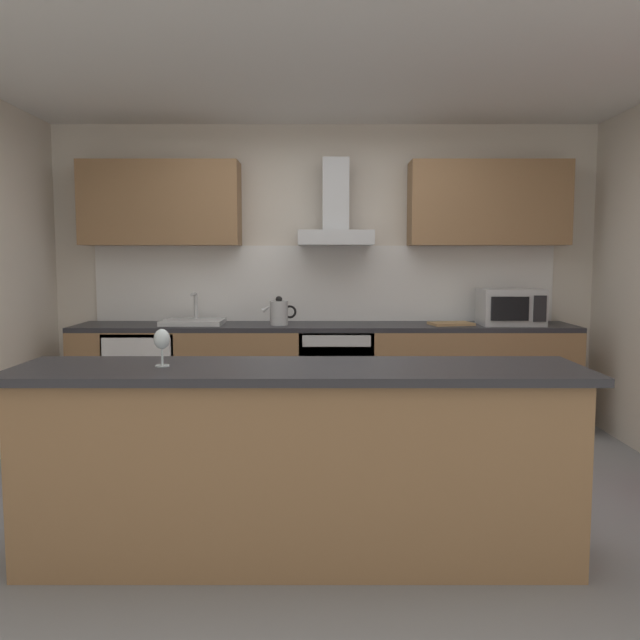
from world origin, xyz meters
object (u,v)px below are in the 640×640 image
at_px(oven, 336,377).
at_px(range_hood, 336,218).
at_px(microwave, 511,307).
at_px(sink, 194,321).
at_px(wine_glass, 162,340).
at_px(kettle, 280,312).
at_px(chopping_board, 452,324).
at_px(refrigerator, 147,381).

bearing_deg(oven, range_hood, 90.00).
xyz_separation_m(microwave, sink, (-2.63, 0.04, -0.12)).
distance_m(oven, range_hood, 1.33).
relative_size(range_hood, wine_glass, 4.05).
distance_m(sink, wine_glass, 2.38).
bearing_deg(kettle, chopping_board, 0.40).
distance_m(sink, range_hood, 1.47).
bearing_deg(microwave, chopping_board, 179.51).
height_order(range_hood, wine_glass, range_hood).
height_order(sink, kettle, sink).
bearing_deg(wine_glass, chopping_board, 51.77).
xyz_separation_m(refrigerator, kettle, (1.12, -0.03, 0.58)).
bearing_deg(range_hood, microwave, -6.22).
xyz_separation_m(oven, chopping_board, (0.95, -0.02, 0.45)).
relative_size(oven, range_hood, 1.11).
relative_size(oven, microwave, 1.60).
xyz_separation_m(sink, kettle, (0.72, -0.04, 0.08)).
bearing_deg(wine_glass, oven, 69.54).
bearing_deg(oven, chopping_board, -1.42).
bearing_deg(sink, range_hood, 5.70).
xyz_separation_m(refrigerator, microwave, (3.03, -0.03, 0.62)).
distance_m(range_hood, wine_glass, 2.72).
bearing_deg(refrigerator, sink, 1.98).
height_order(sink, chopping_board, sink).
distance_m(sink, kettle, 0.73).
bearing_deg(oven, kettle, -175.89).
bearing_deg(microwave, kettle, -179.83).
xyz_separation_m(microwave, kettle, (-1.91, -0.01, -0.04)).
height_order(oven, refrigerator, oven).
relative_size(oven, wine_glass, 4.50).
relative_size(refrigerator, kettle, 2.94).
bearing_deg(sink, refrigerator, -178.02).
relative_size(sink, kettle, 1.73).
bearing_deg(wine_glass, sink, 97.56).
height_order(microwave, kettle, microwave).
bearing_deg(sink, wine_glass, -82.44).
height_order(microwave, range_hood, range_hood).
distance_m(refrigerator, range_hood, 2.09).
bearing_deg(refrigerator, kettle, -1.59).
distance_m(oven, sink, 1.28).
distance_m(kettle, chopping_board, 1.43).
distance_m(range_hood, chopping_board, 1.30).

